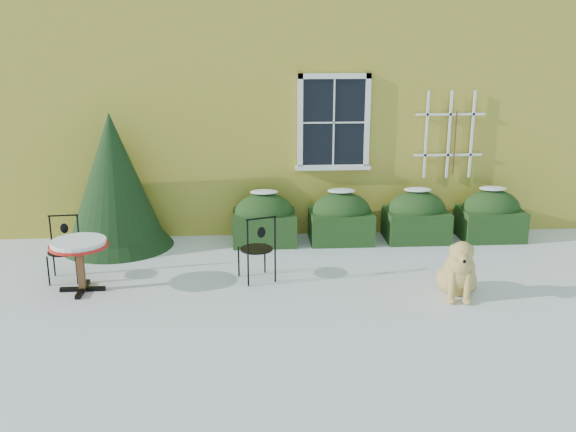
{
  "coord_description": "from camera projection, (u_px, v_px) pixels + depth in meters",
  "views": [
    {
      "loc": [
        -0.56,
        -7.83,
        3.41
      ],
      "look_at": [
        0.0,
        1.0,
        0.9
      ],
      "focal_mm": 40.0,
      "sensor_mm": 36.0,
      "label": 1
    }
  ],
  "objects": [
    {
      "name": "hedge_row",
      "position": [
        379.0,
        218.0,
        10.92
      ],
      "size": [
        4.95,
        0.8,
        0.91
      ],
      "color": "#183113",
      "rests_on": "ground"
    },
    {
      "name": "ground",
      "position": [
        293.0,
        302.0,
        8.48
      ],
      "size": [
        80.0,
        80.0,
        0.0
      ],
      "primitive_type": "plane",
      "color": "white",
      "rests_on": "ground"
    },
    {
      "name": "bistro_table",
      "position": [
        79.0,
        249.0,
        8.68
      ],
      "size": [
        0.79,
        0.79,
        0.74
      ],
      "rotation": [
        0.0,
        0.0,
        -0.12
      ],
      "color": "black",
      "rests_on": "ground"
    },
    {
      "name": "evergreen_shrub",
      "position": [
        115.0,
        194.0,
        10.49
      ],
      "size": [
        1.84,
        1.84,
        2.22
      ],
      "rotation": [
        0.0,
        0.0,
        -0.12
      ],
      "color": "black",
      "rests_on": "ground"
    },
    {
      "name": "house",
      "position": [
        271.0,
        43.0,
        14.32
      ],
      "size": [
        12.4,
        8.4,
        6.4
      ],
      "color": "gold",
      "rests_on": "ground"
    },
    {
      "name": "patio_chair_far",
      "position": [
        64.0,
        249.0,
        9.15
      ],
      "size": [
        0.45,
        0.44,
        0.92
      ],
      "rotation": [
        0.0,
        0.0,
        0.08
      ],
      "color": "black",
      "rests_on": "ground"
    },
    {
      "name": "patio_chair_near",
      "position": [
        258.0,
        248.0,
        9.1
      ],
      "size": [
        0.56,
        0.55,
        0.98
      ],
      "rotation": [
        0.0,
        0.0,
        3.48
      ],
      "color": "black",
      "rests_on": "ground"
    },
    {
      "name": "dog",
      "position": [
        458.0,
        272.0,
        8.57
      ],
      "size": [
        0.64,
        0.92,
        0.86
      ],
      "rotation": [
        0.0,
        0.0,
        -0.19
      ],
      "color": "tan",
      "rests_on": "ground"
    }
  ]
}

